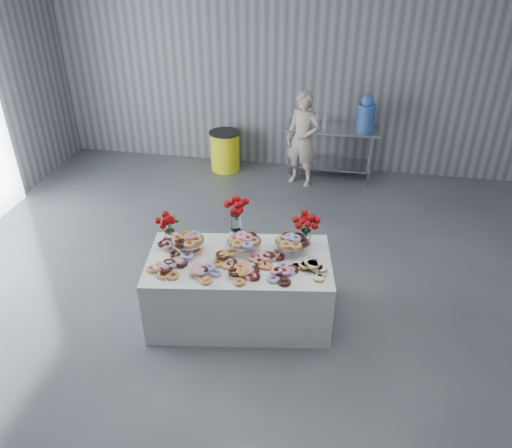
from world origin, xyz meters
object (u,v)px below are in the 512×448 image
(display_table, at_px, (240,288))
(person, at_px, (303,140))
(trash_barrel, at_px, (225,151))
(prep_table, at_px, (331,143))
(water_jug, at_px, (366,114))

(display_table, bearing_deg, person, 84.74)
(person, relative_size, trash_barrel, 2.24)
(prep_table, distance_m, person, 0.57)
(display_table, height_order, prep_table, prep_table)
(water_jug, distance_m, trash_barrel, 2.45)
(prep_table, bearing_deg, trash_barrel, -180.00)
(water_jug, xyz_separation_m, trash_barrel, (-2.31, 0.00, -0.80))
(prep_table, bearing_deg, person, -145.51)
(display_table, xyz_separation_m, prep_table, (0.76, 3.70, 0.24))
(display_table, height_order, person, person)
(trash_barrel, bearing_deg, person, -12.81)
(prep_table, distance_m, water_jug, 0.73)
(display_table, bearing_deg, prep_table, 78.35)
(prep_table, bearing_deg, water_jug, -0.00)
(display_table, distance_m, person, 3.42)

